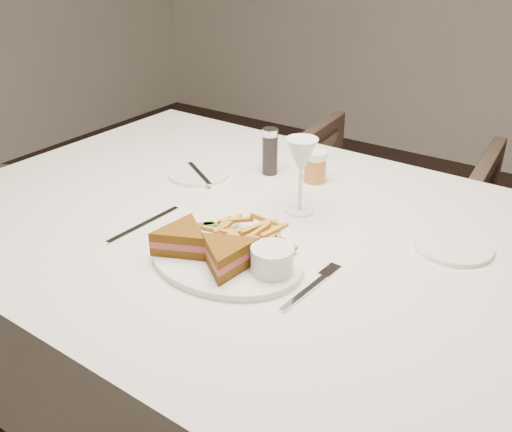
% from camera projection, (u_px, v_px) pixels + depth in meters
% --- Properties ---
extents(table, '(1.58, 1.07, 0.75)m').
position_uv_depth(table, '(267.00, 360.00, 1.41)').
color(table, silver).
rests_on(table, ground).
extents(chair_far, '(0.74, 0.70, 0.71)m').
position_uv_depth(chair_far, '(381.00, 216.00, 2.14)').
color(chair_far, '#47362C').
rests_on(chair_far, ground).
extents(table_setting, '(0.82, 0.64, 0.18)m').
position_uv_depth(table_setting, '(253.00, 224.00, 1.17)').
color(table_setting, white).
rests_on(table_setting, table).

